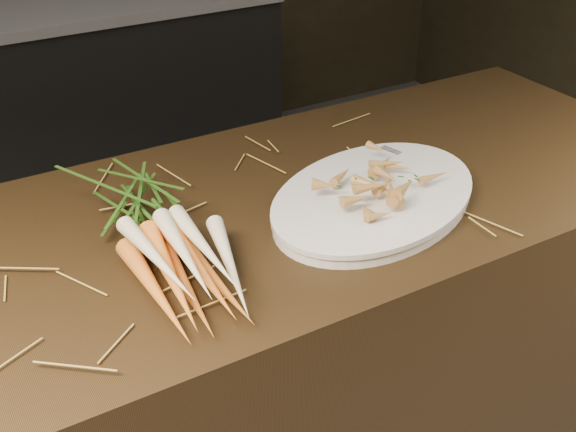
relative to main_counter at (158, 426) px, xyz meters
name	(u,v)px	position (x,y,z in m)	size (l,w,h in m)	color
main_counter	(158,426)	(0.00, 0.00, 0.00)	(2.40, 0.70, 0.90)	black
back_counter	(60,105)	(0.30, 1.88, -0.03)	(1.82, 0.62, 0.84)	black
straw_bedding	(133,241)	(0.00, 0.00, 0.46)	(1.40, 0.60, 0.02)	#AE803E
root_veg_bunch	(158,226)	(0.04, -0.03, 0.50)	(0.19, 0.53, 0.10)	orange
serving_platter	(374,200)	(0.44, -0.10, 0.46)	(0.47, 0.32, 0.03)	white
roasted_veg_heap	(375,182)	(0.44, -0.10, 0.50)	(0.23, 0.17, 0.05)	#A56F30
serving_fork	(429,164)	(0.61, -0.06, 0.48)	(0.02, 0.18, 0.00)	silver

